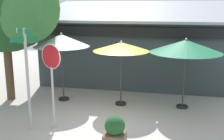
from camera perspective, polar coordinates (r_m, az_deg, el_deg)
ground_plane at (r=9.57m, az=-1.99°, el=-11.26°), size 28.00×28.00×0.10m
cafe_building at (r=14.72m, az=4.56°, el=4.28°), size 9.26×5.06×4.14m
street_sign_post at (r=8.94m, az=-16.97°, el=0.12°), size 0.80×0.75×3.24m
stop_sign at (r=8.84m, az=-12.22°, el=-0.11°), size 0.73×0.28×2.75m
patio_umbrella_ivory_left at (r=11.47m, az=-10.28°, el=5.88°), size 2.28×2.28×2.83m
patio_umbrella_mustard_center at (r=10.76m, az=1.88°, el=4.66°), size 2.18×2.18×2.58m
patio_umbrella_forest_green_right at (r=10.75m, az=14.82°, el=4.66°), size 2.69×2.69×2.72m
sidewalk_planter at (r=7.93m, az=0.58°, el=-12.58°), size 0.59×0.59×0.94m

